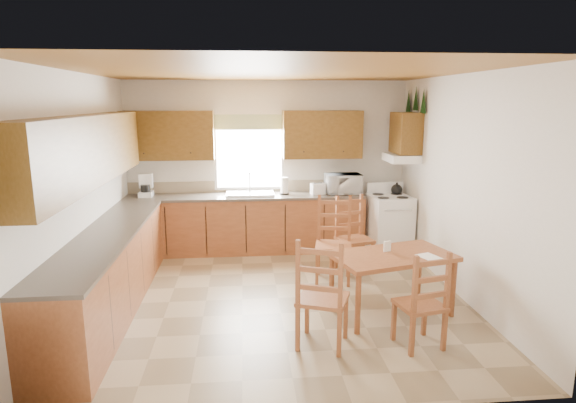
{
  "coord_description": "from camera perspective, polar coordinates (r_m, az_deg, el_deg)",
  "views": [
    {
      "loc": [
        -0.39,
        -5.54,
        2.38
      ],
      "look_at": [
        0.15,
        0.3,
        1.15
      ],
      "focal_mm": 30.0,
      "sensor_mm": 36.0,
      "label": 1
    }
  ],
  "objects": [
    {
      "name": "ceiling",
      "position": [
        5.56,
        -1.3,
        15.14
      ],
      "size": [
        4.5,
        4.5,
        0.0
      ],
      "primitive_type": "plane",
      "color": "brown",
      "rests_on": "floor"
    },
    {
      "name": "counter_back",
      "position": [
        7.63,
        -5.07,
        0.62
      ],
      "size": [
        3.75,
        0.63,
        0.04
      ],
      "primitive_type": "cube",
      "color": "#4E443C",
      "rests_on": "lower_cab_back"
    },
    {
      "name": "upper_cab_back_left",
      "position": [
        7.73,
        -14.01,
        7.6
      ],
      "size": [
        1.41,
        0.33,
        0.75
      ],
      "primitive_type": "cube",
      "color": "brown",
      "rests_on": "wall_back"
    },
    {
      "name": "toaster",
      "position": [
        7.67,
        3.56,
        1.52
      ],
      "size": [
        0.24,
        0.18,
        0.18
      ],
      "primitive_type": "cube",
      "rotation": [
        0.0,
        0.0,
        0.24
      ],
      "color": "white",
      "rests_on": "counter_back"
    },
    {
      "name": "paper_towel",
      "position": [
        7.65,
        -0.44,
        1.87
      ],
      "size": [
        0.12,
        0.12,
        0.27
      ],
      "primitive_type": "cylinder",
      "rotation": [
        0.0,
        0.0,
        0.04
      ],
      "color": "white",
      "rests_on": "counter_back"
    },
    {
      "name": "chair_far_right",
      "position": [
        6.85,
        7.91,
        -3.94
      ],
      "size": [
        0.54,
        0.53,
        1.06
      ],
      "primitive_type": "cube",
      "rotation": [
        0.0,
        0.0,
        0.27
      ],
      "color": "brown",
      "rests_on": "floor"
    },
    {
      "name": "upper_cab_stove",
      "position": [
        7.62,
        13.78,
        7.9
      ],
      "size": [
        0.33,
        0.62,
        0.62
      ],
      "primitive_type": "cube",
      "color": "brown",
      "rests_on": "wall_right"
    },
    {
      "name": "window_frame",
      "position": [
        7.8,
        -4.62,
        5.7
      ],
      "size": [
        1.13,
        0.02,
        1.18
      ],
      "primitive_type": "cube",
      "color": "white",
      "rests_on": "wall_back"
    },
    {
      "name": "upper_cab_left",
      "position": [
        5.67,
        -22.75,
        5.62
      ],
      "size": [
        0.33,
        3.6,
        0.75
      ],
      "primitive_type": "cube",
      "color": "brown",
      "rests_on": "wall_left"
    },
    {
      "name": "table_paper",
      "position": [
        5.52,
        16.4,
        -6.31
      ],
      "size": [
        0.27,
        0.3,
        0.0
      ],
      "primitive_type": "cube",
      "rotation": [
        0.0,
        0.0,
        0.36
      ],
      "color": "white",
      "rests_on": "dining_table"
    },
    {
      "name": "stove",
      "position": [
        7.78,
        11.86,
        -2.77
      ],
      "size": [
        0.67,
        0.69,
        0.9
      ],
      "primitive_type": "cube",
      "rotation": [
        0.0,
        0.0,
        0.1
      ],
      "color": "white",
      "rests_on": "floor"
    },
    {
      "name": "chair_near_right",
      "position": [
        4.95,
        15.39,
        -11.01
      ],
      "size": [
        0.49,
        0.48,
        0.99
      ],
      "primitive_type": "cube",
      "rotation": [
        0.0,
        0.0,
        3.36
      ],
      "color": "brown",
      "rests_on": "floor"
    },
    {
      "name": "dining_table",
      "position": [
        5.64,
        12.16,
        -9.5
      ],
      "size": [
        1.46,
        1.07,
        0.7
      ],
      "primitive_type": "cube",
      "rotation": [
        0.0,
        0.0,
        0.26
      ],
      "color": "brown",
      "rests_on": "floor"
    },
    {
      "name": "window_valance",
      "position": [
        7.74,
        -4.68,
        9.36
      ],
      "size": [
        1.19,
        0.01,
        0.24
      ],
      "primitive_type": "cube",
      "color": "#55783C",
      "rests_on": "wall_back"
    },
    {
      "name": "range_hood",
      "position": [
        7.64,
        13.28,
        5.06
      ],
      "size": [
        0.44,
        0.62,
        0.12
      ],
      "primitive_type": "cube",
      "color": "white",
      "rests_on": "wall_right"
    },
    {
      "name": "wall_right",
      "position": [
        6.22,
        19.91,
        1.6
      ],
      "size": [
        4.5,
        4.5,
        0.0
      ],
      "primitive_type": "plane",
      "color": "silver",
      "rests_on": "floor"
    },
    {
      "name": "chair_near_left",
      "position": [
        4.78,
        4.15,
        -10.64
      ],
      "size": [
        0.59,
        0.58,
        1.11
      ],
      "primitive_type": "cube",
      "rotation": [
        0.0,
        0.0,
        2.77
      ],
      "color": "brown",
      "rests_on": "floor"
    },
    {
      "name": "microwave",
      "position": [
        7.76,
        6.53,
        2.11
      ],
      "size": [
        0.54,
        0.4,
        0.31
      ],
      "primitive_type": "imported",
      "rotation": [
        0.0,
        0.0,
        0.04
      ],
      "color": "white",
      "rests_on": "counter_back"
    },
    {
      "name": "wall_left",
      "position": [
        5.93,
        -23.46,
        0.86
      ],
      "size": [
        4.5,
        4.5,
        0.0
      ],
      "primitive_type": "plane",
      "color": "silver",
      "rests_on": "floor"
    },
    {
      "name": "coffeemaker",
      "position": [
        7.77,
        -16.53,
        1.7
      ],
      "size": [
        0.25,
        0.27,
        0.32
      ],
      "primitive_type": "cube",
      "rotation": [
        0.0,
        0.0,
        0.34
      ],
      "color": "white",
      "rests_on": "counter_back"
    },
    {
      "name": "pine_decal_b",
      "position": [
        7.65,
        14.91,
        11.76
      ],
      "size": [
        0.22,
        0.22,
        0.36
      ],
      "primitive_type": "cone",
      "color": "black",
      "rests_on": "wall_right"
    },
    {
      "name": "table_card",
      "position": [
        5.58,
        11.67,
        -5.22
      ],
      "size": [
        0.09,
        0.05,
        0.12
      ],
      "primitive_type": "cube",
      "rotation": [
        0.0,
        0.0,
        0.33
      ],
      "color": "white",
      "rests_on": "dining_table"
    },
    {
      "name": "upper_cab_back_right",
      "position": [
        7.74,
        4.07,
        7.93
      ],
      "size": [
        1.25,
        0.33,
        0.75
      ],
      "primitive_type": "cube",
      "color": "brown",
      "rests_on": "wall_back"
    },
    {
      "name": "wall_front",
      "position": [
        3.47,
        1.43,
        -5.43
      ],
      "size": [
        4.5,
        4.5,
        0.0
      ],
      "primitive_type": "plane",
      "color": "silver",
      "rests_on": "floor"
    },
    {
      "name": "lower_cab_left",
      "position": [
        5.94,
        -20.4,
        -8.01
      ],
      "size": [
        0.6,
        3.6,
        0.88
      ],
      "primitive_type": "cube",
      "color": "brown",
      "rests_on": "floor"
    },
    {
      "name": "pine_decal_c",
      "position": [
        7.95,
        14.1,
        11.5
      ],
      "size": [
        0.22,
        0.22,
        0.36
      ],
      "primitive_type": "cone",
      "color": "black",
      "rests_on": "wall_right"
    },
    {
      "name": "sink_basin",
      "position": [
        7.63,
        -4.52,
        0.93
      ],
      "size": [
        0.75,
        0.45,
        0.04
      ],
      "primitive_type": "cube",
      "color": "silver",
      "rests_on": "counter_back"
    },
    {
      "name": "counter_left",
      "position": [
        5.8,
        -20.73,
        -3.72
      ],
      "size": [
        0.63,
        3.6,
        0.04
      ],
      "primitive_type": "cube",
      "color": "#4E443C",
      "rests_on": "lower_cab_left"
    },
    {
      "name": "chair_far_left",
      "position": [
        6.44,
        5.43,
        -4.61
      ],
      "size": [
        0.56,
        0.54,
        1.13
      ],
      "primitive_type": "cube",
      "rotation": [
        0.0,
        0.0,
        -0.21
      ],
      "color": "brown",
      "rests_on": "floor"
    },
    {
      "name": "backsplash",
      "position": [
        7.9,
        -5.1,
        1.81
      ],
      "size": [
        3.75,
        0.01,
        0.18
      ],
      "primitive_type": "cube",
      "color": "gray",
      "rests_on": "counter_back"
    },
    {
      "name": "floor",
      "position": [
        6.04,
        -1.18,
        -11.36
      ],
      "size": [
        4.5,
        4.5,
        0.0
      ],
      "primitive_type": "plane",
      "color": "#937E5C",
      "rests_on": "ground"
    },
    {
      "name": "lower_cab_back",
      "position": [
        7.74,
        -5.01,
        -2.72
      ],
      "size": [
        3.75,
        0.6,
        0.88
      ],
      "primitive_type": "cube",
      "color": "brown",
      "rests_on": "floor"
    },
    {
      "name": "wall_back",
      "position": [
        7.87,
        -2.41,
        4.31
      ],
      "size": [
        4.5,
        4.5,
        0.0
      ],
      "primitive_type": "plane",
      "color": "silver",
      "rests_on": "floor"
    },
    {
      "name": "window_pane",
      "position": [
        7.8,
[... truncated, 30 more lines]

